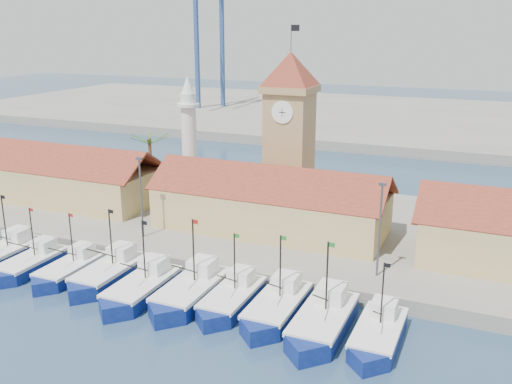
% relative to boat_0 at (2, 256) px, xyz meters
% --- Properties ---
extents(ground, '(400.00, 400.00, 0.00)m').
position_rel_boat_0_xyz_m(ground, '(23.59, -2.85, -0.79)').
color(ground, '#1B3649').
rests_on(ground, ground).
extents(quay, '(140.00, 32.00, 1.50)m').
position_rel_boat_0_xyz_m(quay, '(23.59, 21.15, -0.04)').
color(quay, gray).
rests_on(quay, ground).
extents(terminal, '(240.00, 80.00, 2.00)m').
position_rel_boat_0_xyz_m(terminal, '(23.59, 107.15, 0.21)').
color(terminal, gray).
rests_on(terminal, ground).
extents(boat_0, '(3.68, 10.09, 7.63)m').
position_rel_boat_0_xyz_m(boat_0, '(0.00, 0.00, 0.00)').
color(boat_0, navy).
rests_on(boat_0, ground).
extents(boat_1, '(3.34, 9.15, 6.93)m').
position_rel_boat_0_xyz_m(boat_1, '(4.32, -0.53, -0.07)').
color(boat_1, navy).
rests_on(boat_1, ground).
extents(boat_2, '(3.30, 9.03, 6.84)m').
position_rel_boat_0_xyz_m(boat_2, '(8.96, -0.11, -0.08)').
color(boat_2, navy).
rests_on(boat_2, ground).
extents(boat_3, '(3.68, 10.09, 7.63)m').
position_rel_boat_0_xyz_m(boat_3, '(13.22, 0.50, 0.00)').
color(boat_3, navy).
rests_on(boat_3, ground).
extents(boat_4, '(3.69, 10.11, 7.65)m').
position_rel_boat_0_xyz_m(boat_4, '(18.05, -1.02, 0.00)').
color(boat_4, navy).
rests_on(boat_4, ground).
extents(boat_5, '(3.87, 10.61, 8.03)m').
position_rel_boat_0_xyz_m(boat_5, '(22.57, 0.13, 0.04)').
color(boat_5, navy).
rests_on(boat_5, ground).
extents(boat_6, '(3.44, 9.42, 7.13)m').
position_rel_boat_0_xyz_m(boat_6, '(26.53, 0.51, -0.05)').
color(boat_6, navy).
rests_on(boat_6, ground).
extents(boat_7, '(3.67, 10.04, 7.60)m').
position_rel_boat_0_xyz_m(boat_7, '(30.83, 0.48, -0.00)').
color(boat_7, navy).
rests_on(boat_7, ground).
extents(boat_8, '(3.87, 10.61, 8.03)m').
position_rel_boat_0_xyz_m(boat_8, '(35.19, -0.44, 0.04)').
color(boat_8, navy).
rests_on(boat_8, ground).
extents(boat_9, '(3.38, 9.26, 7.00)m').
position_rel_boat_0_xyz_m(boat_9, '(39.72, -0.42, -0.06)').
color(boat_9, navy).
rests_on(boat_9, ground).
extents(hall_left, '(31.20, 10.13, 7.61)m').
position_rel_boat_0_xyz_m(hall_left, '(-8.41, 17.15, 3.20)').
color(hall_left, tan).
rests_on(hall_left, quay).
extents(hall_center, '(27.04, 10.13, 7.61)m').
position_rel_boat_0_xyz_m(hall_center, '(23.59, 17.15, 3.20)').
color(hall_center, tan).
rests_on(hall_center, quay).
extents(clock_tower, '(5.80, 5.80, 22.70)m').
position_rel_boat_0_xyz_m(clock_tower, '(23.59, 23.15, 11.17)').
color(clock_tower, '#9E8851').
rests_on(clock_tower, quay).
extents(minaret, '(3.00, 3.00, 16.30)m').
position_rel_boat_0_xyz_m(minaret, '(8.59, 25.15, 8.94)').
color(minaret, silver).
rests_on(minaret, quay).
extents(palm_tree, '(5.60, 5.03, 8.39)m').
position_rel_boat_0_xyz_m(palm_tree, '(3.59, 23.15, 5.46)').
color(palm_tree, brown).
rests_on(palm_tree, quay).
extents(lamp_posts, '(80.70, 0.25, 9.03)m').
position_rel_boat_0_xyz_m(lamp_posts, '(24.09, 9.15, 5.69)').
color(lamp_posts, '#3F3F44').
rests_on(lamp_posts, quay).
extents(crane_blue_far, '(1.00, 34.54, 42.29)m').
position_rel_boat_0_xyz_m(crane_blue_far, '(-30.96, 97.48, 24.84)').
color(crane_blue_far, navy).
rests_on(crane_blue_far, terminal).
extents(crane_blue_near, '(1.00, 32.60, 38.36)m').
position_rel_boat_0_xyz_m(crane_blue_near, '(-26.28, 103.65, 22.49)').
color(crane_blue_near, navy).
rests_on(crane_blue_near, terminal).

